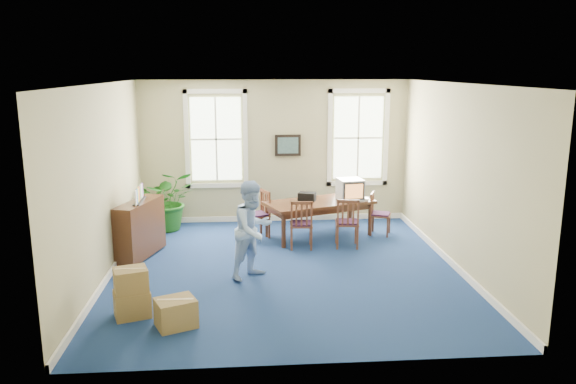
{
  "coord_description": "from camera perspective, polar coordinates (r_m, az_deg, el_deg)",
  "views": [
    {
      "loc": [
        -0.67,
        -9.29,
        3.44
      ],
      "look_at": [
        0.1,
        0.6,
        1.25
      ],
      "focal_mm": 35.0,
      "sensor_mm": 36.0,
      "label": 1
    }
  ],
  "objects": [
    {
      "name": "conference_table",
      "position": [
        11.73,
        3.17,
        -2.71
      ],
      "size": [
        2.42,
        1.72,
        0.75
      ],
      "primitive_type": null,
      "rotation": [
        0.0,
        0.0,
        0.36
      ],
      "color": "#4B2917",
      "rests_on": "ground"
    },
    {
      "name": "wall_front",
      "position": [
        6.35,
        1.8,
        -4.41
      ],
      "size": [
        6.5,
        0.0,
        6.5
      ],
      "primitive_type": "plane",
      "rotation": [
        -1.57,
        0.0,
        0.0
      ],
      "color": "tan",
      "rests_on": "ground"
    },
    {
      "name": "window_left",
      "position": [
        12.63,
        -7.31,
        5.35
      ],
      "size": [
        1.4,
        0.12,
        2.2
      ],
      "primitive_type": null,
      "color": "white",
      "rests_on": "ground"
    },
    {
      "name": "brochure_rack",
      "position": [
        10.56,
        -14.88,
        -0.35
      ],
      "size": [
        0.24,
        0.68,
        0.3
      ],
      "primitive_type": null,
      "rotation": [
        0.0,
        0.0,
        0.18
      ],
      "color": "#99999E",
      "rests_on": "credenza"
    },
    {
      "name": "chair_near_left",
      "position": [
        10.93,
        1.35,
        -3.21
      ],
      "size": [
        0.47,
        0.47,
        0.98
      ],
      "primitive_type": null,
      "rotation": [
        0.0,
        0.0,
        3.07
      ],
      "color": "brown",
      "rests_on": "ground"
    },
    {
      "name": "equipment_bag",
      "position": [
        11.64,
        1.95,
        -0.47
      ],
      "size": [
        0.41,
        0.33,
        0.17
      ],
      "primitive_type": "cube",
      "rotation": [
        0.0,
        0.0,
        -0.35
      ],
      "color": "black",
      "rests_on": "conference_table"
    },
    {
      "name": "game_console",
      "position": [
        11.8,
        7.79,
        -0.71
      ],
      "size": [
        0.22,
        0.25,
        0.05
      ],
      "primitive_type": "cube",
      "rotation": [
        0.0,
        0.0,
        -0.31
      ],
      "color": "white",
      "rests_on": "conference_table"
    },
    {
      "name": "window_right",
      "position": [
        12.87,
        7.13,
        5.48
      ],
      "size": [
        1.4,
        0.12,
        2.2
      ],
      "primitive_type": null,
      "color": "white",
      "rests_on": "ground"
    },
    {
      "name": "chair_end_right",
      "position": [
        11.95,
        9.39,
        -2.21
      ],
      "size": [
        0.52,
        0.52,
        0.9
      ],
      "primitive_type": null,
      "rotation": [
        0.0,
        0.0,
        1.2
      ],
      "color": "brown",
      "rests_on": "ground"
    },
    {
      "name": "credenza",
      "position": [
        10.73,
        -14.78,
        -3.8
      ],
      "size": [
        0.75,
        1.36,
        1.03
      ],
      "primitive_type": "cube",
      "rotation": [
        0.0,
        0.0,
        -0.31
      ],
      "color": "#4B2917",
      "rests_on": "ground"
    },
    {
      "name": "wall_back",
      "position": [
        12.69,
        -1.38,
        4.11
      ],
      "size": [
        6.5,
        0.0,
        6.5
      ],
      "primitive_type": "plane",
      "rotation": [
        1.57,
        0.0,
        0.0
      ],
      "color": "tan",
      "rests_on": "ground"
    },
    {
      "name": "ceiling",
      "position": [
        9.31,
        -0.33,
        10.98
      ],
      "size": [
        6.5,
        6.5,
        0.0
      ],
      "primitive_type": "plane",
      "rotation": [
        3.14,
        0.0,
        0.0
      ],
      "color": "white",
      "rests_on": "ground"
    },
    {
      "name": "floor",
      "position": [
        9.93,
        -0.31,
        -7.82
      ],
      "size": [
        6.5,
        6.5,
        0.0
      ],
      "primitive_type": "plane",
      "color": "navy",
      "rests_on": "ground"
    },
    {
      "name": "baseboard_back",
      "position": [
        12.97,
        -1.34,
        -2.65
      ],
      "size": [
        6.0,
        0.04,
        0.12
      ],
      "primitive_type": "cube",
      "color": "white",
      "rests_on": "ground"
    },
    {
      "name": "chair_near_right",
      "position": [
        11.05,
        6.02,
        -3.05
      ],
      "size": [
        0.49,
        0.49,
        1.0
      ],
      "primitive_type": null,
      "rotation": [
        0.0,
        0.0,
        3.03
      ],
      "color": "brown",
      "rests_on": "ground"
    },
    {
      "name": "wall_right",
      "position": [
        10.15,
        16.83,
        1.47
      ],
      "size": [
        0.0,
        6.5,
        6.5
      ],
      "primitive_type": "plane",
      "rotation": [
        1.57,
        0.0,
        -1.57
      ],
      "color": "tan",
      "rests_on": "ground"
    },
    {
      "name": "crt_tv",
      "position": [
        11.74,
        6.33,
        0.25
      ],
      "size": [
        0.56,
        0.6,
        0.44
      ],
      "primitive_type": null,
      "rotation": [
        0.0,
        0.0,
        0.15
      ],
      "color": "#B7B7BC",
      "rests_on": "conference_table"
    },
    {
      "name": "wall_left",
      "position": [
        9.75,
        -18.2,
        0.95
      ],
      "size": [
        0.0,
        6.5,
        6.5
      ],
      "primitive_type": "plane",
      "rotation": [
        1.57,
        0.0,
        1.57
      ],
      "color": "tan",
      "rests_on": "ground"
    },
    {
      "name": "baseboard_left",
      "position": [
        10.15,
        -17.44,
        -7.6
      ],
      "size": [
        0.04,
        6.5,
        0.12
      ],
      "primitive_type": "cube",
      "color": "white",
      "rests_on": "ground"
    },
    {
      "name": "baseboard_right",
      "position": [
        10.53,
        16.15,
        -6.78
      ],
      "size": [
        0.04,
        6.5,
        0.12
      ],
      "primitive_type": "cube",
      "color": "white",
      "rests_on": "ground"
    },
    {
      "name": "cardboard_boxes",
      "position": [
        8.36,
        -14.22,
        -9.48
      ],
      "size": [
        1.66,
        1.66,
        0.75
      ],
      "primitive_type": null,
      "rotation": [
        0.0,
        0.0,
        0.34
      ],
      "color": "olive",
      "rests_on": "ground"
    },
    {
      "name": "chair_end_left",
      "position": [
        11.61,
        -3.21,
        -2.29
      ],
      "size": [
        0.58,
        0.58,
        0.98
      ],
      "primitive_type": null,
      "rotation": [
        0.0,
        0.0,
        -1.14
      ],
      "color": "brown",
      "rests_on": "ground"
    },
    {
      "name": "man",
      "position": [
        9.33,
        -3.57,
        -3.84
      ],
      "size": [
        1.02,
        1.01,
        1.65
      ],
      "primitive_type": "imported",
      "rotation": [
        0.0,
        0.0,
        0.76
      ],
      "color": "#9CBFF3",
      "rests_on": "ground"
    },
    {
      "name": "wall_picture",
      "position": [
        12.64,
        -0.01,
        4.77
      ],
      "size": [
        0.58,
        0.06,
        0.48
      ],
      "primitive_type": null,
      "color": "black",
      "rests_on": "ground"
    },
    {
      "name": "potted_plant",
      "position": [
        12.38,
        -12.04,
        -0.82
      ],
      "size": [
        1.31,
        1.18,
        1.31
      ],
      "primitive_type": "imported",
      "rotation": [
        0.0,
        0.0,
        0.14
      ],
      "color": "#195616",
      "rests_on": "ground"
    }
  ]
}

